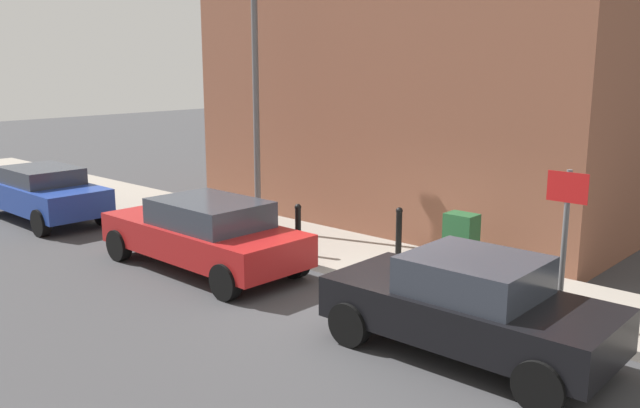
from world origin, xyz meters
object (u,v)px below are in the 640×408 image
Objects in this scene: car_red at (204,233)px; bollard_far_kerb at (298,228)px; car_blue at (42,192)px; bollard_near_cabinet at (399,232)px; car_black at (469,305)px; street_sign at (565,224)px; utility_cabinet at (461,247)px; lamppost at (256,91)px.

bollard_far_kerb is (1.58, -0.97, -0.03)m from car_red.
car_blue is 4.07× the size of bollard_near_cabinet.
car_black reaches higher than bollard_near_cabinet.
car_red is at bearing 104.17° from street_sign.
utility_cabinet is (2.58, -4.08, -0.05)m from car_red.
car_black is 4.13m from bollard_near_cabinet.
bollard_near_cabinet is 0.45× the size of street_sign.
car_black is at bearing -109.53° from lamppost.
bollard_near_cabinet is at bearing -56.64° from bollard_far_kerb.
car_red is 1.07× the size of car_blue.
car_red reaches higher than utility_cabinet.
car_red is 4.33× the size of bollard_far_kerb.
car_red is 3.76m from bollard_near_cabinet.
car_black is 0.87× the size of car_red.
bollard_far_kerb is 5.46m from street_sign.
lamppost is at bearing 93.84° from bollard_near_cabinet.
car_blue is at bearing 103.62° from bollard_far_kerb.
bollard_far_kerb is (1.60, 4.79, -0.02)m from car_black.
bollard_near_cabinet is 0.18× the size of lamppost.
car_black is at bearing -130.84° from bollard_near_cabinet.
lamppost is at bearing 91.68° from utility_cabinet.
bollard_near_cabinet is at bearing -86.16° from lamppost.
street_sign is at bearing -96.30° from lamppost.
bollard_near_cabinet is (2.70, 3.12, -0.02)m from car_black.
car_black reaches higher than bollard_far_kerb.
bollard_near_cabinet is at bearing -41.78° from car_black.
car_red is 6.32m from car_blue.
lamppost is (2.61, -5.18, 2.58)m from car_blue.
car_red is (0.02, 5.77, 0.01)m from car_black.
car_red reaches higher than bollard_near_cabinet.
utility_cabinet is at bearing -93.98° from bollard_near_cabinet.
car_black is 1.96m from street_sign.
car_black is 3.78× the size of bollard_near_cabinet.
car_red reaches higher than car_blue.
lamppost is (0.83, 7.48, 1.64)m from street_sign.
bollard_near_cabinet is 2.00m from bollard_far_kerb.
car_red is at bearing 148.39° from bollard_far_kerb.
car_black is 12.08m from car_blue.
car_blue is 9.40m from bollard_near_cabinet.
utility_cabinet reaches higher than bollard_far_kerb.
car_blue reaches higher than bollard_far_kerb.
utility_cabinet is (2.60, 1.69, -0.04)m from car_black.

